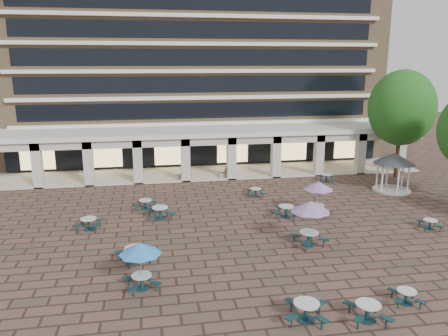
{
  "coord_description": "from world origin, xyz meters",
  "views": [
    {
      "loc": [
        -5.14,
        -26.02,
        10.59
      ],
      "look_at": [
        -0.19,
        3.0,
        3.41
      ],
      "focal_mm": 35.0,
      "sensor_mm": 36.0,
      "label": 1
    }
  ],
  "objects": [
    {
      "name": "picnic_table_1",
      "position": [
        1.01,
        -10.51,
        0.49
      ],
      "size": [
        2.19,
        2.19,
        0.83
      ],
      "rotation": [
        0.0,
        0.0,
        -0.31
      ],
      "color": "#13343B",
      "rests_on": "ground"
    },
    {
      "name": "picnic_table_5",
      "position": [
        -4.69,
        2.89,
        0.51
      ],
      "size": [
        2.17,
        2.17,
        0.85
      ],
      "rotation": [
        0.0,
        0.0,
        0.23
      ],
      "color": "#13343B",
      "rests_on": "ground"
    },
    {
      "name": "picnic_table_2",
      "position": [
        3.54,
        -10.97,
        0.47
      ],
      "size": [
        1.95,
        1.95,
        0.79
      ],
      "rotation": [
        0.0,
        0.0,
        -0.14
      ],
      "color": "#13343B",
      "rests_on": "ground"
    },
    {
      "name": "retail_arcade",
      "position": [
        0.0,
        14.8,
        3.0
      ],
      "size": [
        42.0,
        6.6,
        4.4
      ],
      "color": "white",
      "rests_on": "ground"
    },
    {
      "name": "picnic_table_6",
      "position": [
        3.85,
        -3.16,
        2.32
      ],
      "size": [
        2.36,
        2.36,
        2.73
      ],
      "rotation": [
        0.0,
        0.0,
        0.25
      ],
      "color": "#13343B",
      "rests_on": "ground"
    },
    {
      "name": "picnic_table_10",
      "position": [
        4.02,
        1.74,
        0.49
      ],
      "size": [
        2.23,
        2.23,
        0.81
      ],
      "rotation": [
        0.0,
        0.0,
        -0.42
      ],
      "color": "#13343B",
      "rests_on": "ground"
    },
    {
      "name": "picnic_table_11",
      "position": [
        6.31,
        1.78,
        2.07
      ],
      "size": [
        2.11,
        2.11,
        2.44
      ],
      "rotation": [
        0.0,
        0.0,
        0.2
      ],
      "color": "#13343B",
      "rests_on": "ground"
    },
    {
      "name": "picnic_table_8",
      "position": [
        -9.3,
        1.61,
        0.46
      ],
      "size": [
        1.91,
        1.91,
        0.77
      ],
      "rotation": [
        0.0,
        0.0,
        -0.15
      ],
      "color": "#13343B",
      "rests_on": "ground"
    },
    {
      "name": "apartment_building",
      "position": [
        0.0,
        25.47,
        12.6
      ],
      "size": [
        40.0,
        15.5,
        25.2
      ],
      "color": "#997C56",
      "rests_on": "ground"
    },
    {
      "name": "planter_right",
      "position": [
        1.8,
        12.9,
        0.56
      ],
      "size": [
        1.5,
        0.79,
        1.33
      ],
      "color": "gray",
      "rests_on": "ground"
    },
    {
      "name": "picnic_table_4",
      "position": [
        -5.82,
        -6.69,
        1.99
      ],
      "size": [
        2.03,
        2.03,
        2.34
      ],
      "rotation": [
        0.0,
        0.0,
        0.27
      ],
      "color": "#13343B",
      "rests_on": "ground"
    },
    {
      "name": "tree_east_c",
      "position": [
        17.5,
        10.47,
        6.51
      ],
      "size": [
        5.98,
        5.98,
        9.96
      ],
      "color": "#382816",
      "rests_on": "ground"
    },
    {
      "name": "picnic_table_9",
      "position": [
        3.04,
        6.77,
        0.4
      ],
      "size": [
        1.6,
        1.6,
        0.68
      ],
      "rotation": [
        0.0,
        0.0,
        -0.08
      ],
      "color": "#13343B",
      "rests_on": "ground"
    },
    {
      "name": "picnic_table_7",
      "position": [
        12.53,
        -2.04,
        0.39
      ],
      "size": [
        1.69,
        1.69,
        0.65
      ],
      "rotation": [
        0.0,
        0.0,
        -0.26
      ],
      "color": "#13343B",
      "rests_on": "ground"
    },
    {
      "name": "picnic_table_0",
      "position": [
        -6.22,
        -3.69,
        0.5
      ],
      "size": [
        2.27,
        2.27,
        0.83
      ],
      "rotation": [
        0.0,
        0.0,
        0.39
      ],
      "color": "#13343B",
      "rests_on": "ground"
    },
    {
      "name": "picnic_table_12",
      "position": [
        -5.7,
        5.13,
        0.42
      ],
      "size": [
        1.74,
        1.74,
        0.7
      ],
      "rotation": [
        0.0,
        0.0,
        -0.16
      ],
      "color": "#13343B",
      "rests_on": "ground"
    },
    {
      "name": "picnic_table_13",
      "position": [
        10.43,
        10.0,
        0.42
      ],
      "size": [
        1.87,
        1.87,
        0.7
      ],
      "rotation": [
        0.0,
        0.0,
        -0.34
      ],
      "color": "#13343B",
      "rests_on": "ground"
    },
    {
      "name": "planter_left",
      "position": [
        -2.2,
        12.9,
        0.54
      ],
      "size": [
        1.5,
        0.7,
        1.31
      ],
      "color": "gray",
      "rests_on": "ground"
    },
    {
      "name": "gazebo",
      "position": [
        14.74,
        6.42,
        2.42
      ],
      "size": [
        3.45,
        3.45,
        3.21
      ],
      "rotation": [
        0.0,
        0.0,
        0.35
      ],
      "color": "beige",
      "rests_on": "ground"
    },
    {
      "name": "picnic_table_3",
      "position": [
        5.9,
        -10.01,
        0.39
      ],
      "size": [
        1.67,
        1.67,
        0.65
      ],
      "rotation": [
        0.0,
        0.0,
        -0.25
      ],
      "color": "#13343B",
      "rests_on": "ground"
    },
    {
      "name": "ground",
      "position": [
        0.0,
        0.0,
        0.0
      ],
      "size": [
        120.0,
        120.0,
        0.0
      ],
      "primitive_type": "plane",
      "color": "brown",
      "rests_on": "ground"
    }
  ]
}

